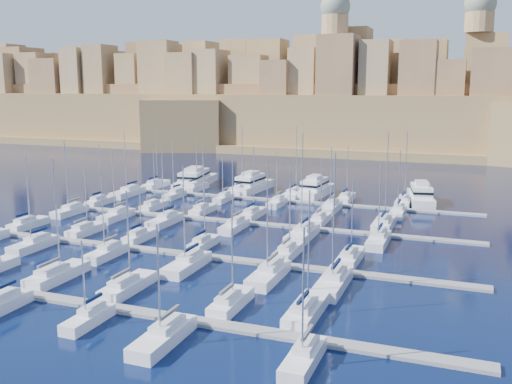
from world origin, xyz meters
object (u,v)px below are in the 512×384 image
at_px(motor_yacht_d, 421,195).
at_px(motor_yacht_a, 195,179).
at_px(sailboat_4, 231,302).
at_px(motor_yacht_b, 251,184).
at_px(sailboat_2, 57,275).
at_px(motor_yacht_c, 315,189).

bearing_deg(motor_yacht_d, motor_yacht_a, 177.97).
bearing_deg(motor_yacht_d, sailboat_4, -102.29).
relative_size(motor_yacht_b, motor_yacht_d, 1.00).
xyz_separation_m(sailboat_2, sailboat_4, (25.36, -0.77, -0.05)).
height_order(motor_yacht_b, motor_yacht_c, same).
bearing_deg(motor_yacht_a, motor_yacht_d, -2.03).
distance_m(sailboat_2, motor_yacht_c, 71.14).
height_order(sailboat_2, sailboat_4, sailboat_2).
height_order(sailboat_4, motor_yacht_c, sailboat_4).
xyz_separation_m(sailboat_2, motor_yacht_a, (-15.53, 71.18, 0.95)).
distance_m(sailboat_2, motor_yacht_b, 69.31).
height_order(sailboat_4, motor_yacht_d, sailboat_4).
xyz_separation_m(motor_yacht_a, motor_yacht_c, (32.31, -2.05, 0.00)).
bearing_deg(motor_yacht_a, sailboat_4, -60.39).
height_order(motor_yacht_a, motor_yacht_b, same).
bearing_deg(sailboat_2, motor_yacht_d, 59.60).
bearing_deg(motor_yacht_b, sailboat_2, -90.58).
distance_m(motor_yacht_a, motor_yacht_c, 32.37).
xyz_separation_m(motor_yacht_a, motor_yacht_b, (16.22, -1.88, 0.00)).
bearing_deg(sailboat_4, sailboat_2, 178.27).
bearing_deg(motor_yacht_d, motor_yacht_b, 179.85).
height_order(motor_yacht_a, motor_yacht_c, same).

